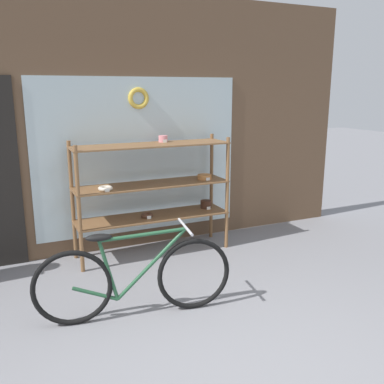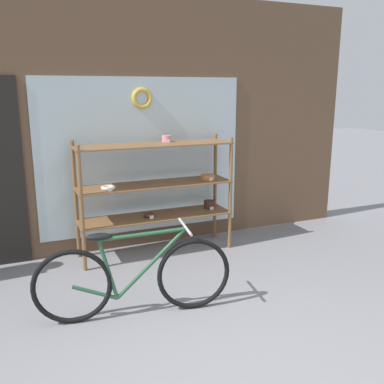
# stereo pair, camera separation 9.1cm
# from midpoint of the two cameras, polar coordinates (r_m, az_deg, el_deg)

# --- Properties ---
(storefront_facade) EXTENTS (6.29, 0.13, 3.06)m
(storefront_facade) POSITION_cam_midpoint_polar(r_m,az_deg,el_deg) (5.27, -10.26, 8.37)
(storefront_facade) COLOR brown
(storefront_facade) RESTS_ON ground_plane
(display_case) EXTENTS (1.84, 0.47, 1.41)m
(display_case) POSITION_cam_midpoint_polar(r_m,az_deg,el_deg) (5.10, -5.51, 0.87)
(display_case) COLOR brown
(display_case) RESTS_ON ground_plane
(bicycle) EXTENTS (1.71, 0.46, 0.80)m
(bicycle) POSITION_cam_midpoint_polar(r_m,az_deg,el_deg) (3.82, -8.37, -11.32)
(bicycle) COLOR black
(bicycle) RESTS_ON ground_plane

